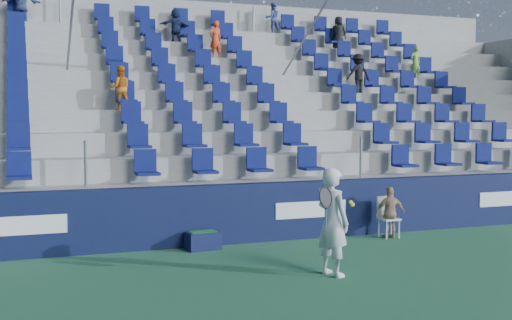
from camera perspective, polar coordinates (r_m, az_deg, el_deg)
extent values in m
plane|color=#2D6943|center=(10.29, 4.41, -10.55)|extent=(70.00, 70.00, 0.00)
cube|color=#10163B|center=(13.05, -1.36, -4.75)|extent=(24.00, 0.30, 1.20)
cube|color=white|center=(13.45, 4.94, -4.41)|extent=(1.60, 0.02, 0.34)
cube|color=#A8A7A2|center=(13.58, -2.14, -4.40)|extent=(24.00, 0.85, 1.20)
cube|color=#A8A7A2|center=(14.35, -3.20, -2.94)|extent=(24.00, 0.85, 1.70)
cube|color=#A8A7A2|center=(15.14, -4.14, -1.63)|extent=(24.00, 0.85, 2.20)
cube|color=#A8A7A2|center=(15.93, -4.99, -0.45)|extent=(24.00, 0.85, 2.70)
cube|color=#A8A7A2|center=(16.73, -5.76, 0.61)|extent=(24.00, 0.85, 3.20)
cube|color=#A8A7A2|center=(17.55, -6.46, 1.58)|extent=(24.00, 0.85, 3.70)
cube|color=#A8A7A2|center=(18.36, -7.10, 2.46)|extent=(24.00, 0.85, 4.20)
cube|color=#A8A7A2|center=(19.19, -7.68, 3.27)|extent=(24.00, 0.85, 4.70)
cube|color=#A8A7A2|center=(20.02, -8.22, 4.01)|extent=(24.00, 0.85, 5.20)
cube|color=#A8A7A2|center=(20.68, -8.62, 5.39)|extent=(24.00, 0.50, 6.20)
cube|color=#0D1653|center=(13.48, -2.16, -0.40)|extent=(16.05, 0.50, 0.70)
cube|color=#0D1653|center=(14.26, -3.22, 1.85)|extent=(16.05, 0.50, 0.70)
cube|color=#0D1653|center=(15.06, -4.17, 3.86)|extent=(16.05, 0.50, 0.70)
cube|color=#0D1653|center=(15.89, -5.03, 5.67)|extent=(16.05, 0.50, 0.70)
cube|color=#0D1653|center=(16.73, -5.81, 7.29)|extent=(16.05, 0.50, 0.70)
cube|color=#0D1653|center=(17.59, -6.52, 8.76)|extent=(16.05, 0.50, 0.70)
cube|color=#0D1653|center=(18.46, -7.17, 10.08)|extent=(16.05, 0.50, 0.70)
cube|color=#0D1653|center=(19.34, -7.76, 11.29)|extent=(16.05, 0.50, 0.70)
cube|color=#0D1653|center=(20.23, -8.30, 12.39)|extent=(16.05, 0.50, 0.70)
cylinder|color=gray|center=(16.32, -16.25, 10.06)|extent=(0.06, 7.68, 4.55)
cylinder|color=gray|center=(17.78, 3.71, 9.69)|extent=(0.06, 7.68, 4.55)
imported|color=#41538F|center=(21.24, 1.50, 12.45)|extent=(0.49, 0.38, 1.01)
imported|color=black|center=(18.52, 9.07, 7.59)|extent=(0.73, 0.43, 1.12)
imported|color=#3E5089|center=(19.79, -20.15, 13.01)|extent=(1.06, 0.39, 1.13)
imported|color=#7BB648|center=(20.56, 13.99, 8.41)|extent=(0.40, 0.29, 1.02)
imported|color=black|center=(21.22, 7.35, 11.13)|extent=(0.60, 0.49, 1.06)
imported|color=#C66817|center=(15.45, -12.00, 6.27)|extent=(0.51, 0.39, 1.04)
imported|color=#E2411A|center=(18.73, -3.62, 10.61)|extent=(0.45, 0.36, 1.08)
imported|color=#172446|center=(19.36, -7.16, 11.75)|extent=(0.98, 0.48, 1.01)
imported|color=silver|center=(10.42, 6.83, -5.46)|extent=(0.59, 0.73, 1.75)
cylinder|color=navy|center=(10.07, 6.21, -5.02)|extent=(0.03, 0.03, 0.28)
torus|color=black|center=(10.03, 6.22, -3.32)|extent=(0.30, 0.17, 0.28)
plane|color=#262626|center=(10.03, 6.22, -3.32)|extent=(0.30, 0.16, 0.29)
sphere|color=yellow|center=(10.32, 8.58, -3.94)|extent=(0.07, 0.07, 0.07)
sphere|color=yellow|center=(10.37, 8.43, -3.73)|extent=(0.07, 0.07, 0.07)
cube|color=white|center=(13.86, 11.73, -5.16)|extent=(0.38, 0.38, 0.04)
cube|color=white|center=(13.98, 11.35, -4.10)|extent=(0.38, 0.04, 0.47)
cylinder|color=white|center=(13.69, 11.51, -6.15)|extent=(0.03, 0.03, 0.38)
cylinder|color=white|center=(13.85, 12.60, -6.05)|extent=(0.03, 0.03, 0.38)
cylinder|color=white|center=(13.94, 10.85, -5.96)|extent=(0.03, 0.03, 0.38)
cylinder|color=white|center=(14.10, 11.92, -5.86)|extent=(0.03, 0.03, 0.38)
imported|color=tan|center=(13.80, 11.85, -4.59)|extent=(0.67, 0.37, 1.09)
cube|color=#11163E|center=(12.48, -4.74, -7.16)|extent=(0.66, 0.47, 0.34)
cube|color=#1E662D|center=(12.46, -4.74, -6.80)|extent=(0.54, 0.34, 0.21)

